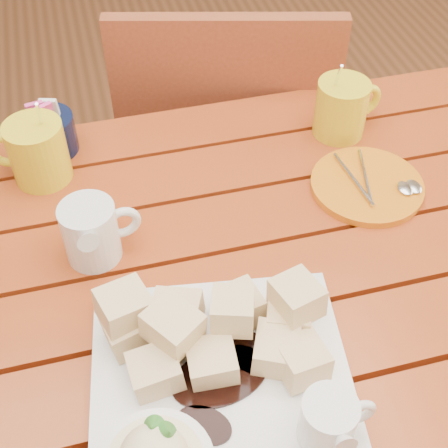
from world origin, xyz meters
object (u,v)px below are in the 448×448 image
object	(u,v)px
dessert_plate	(211,390)
chair_far	(225,155)
orange_saucer	(368,185)
coffee_mug_right	(343,107)
coffee_mug_left	(36,151)
table	(206,336)

from	to	relation	value
dessert_plate	chair_far	distance (m)	0.79
orange_saucer	chair_far	xyz separation A→B (m)	(-0.11, 0.42, -0.26)
orange_saucer	chair_far	world-z (taller)	chair_far
coffee_mug_right	chair_far	xyz separation A→B (m)	(-0.12, 0.28, -0.30)
dessert_plate	coffee_mug_left	size ratio (longest dim) A/B	2.29
dessert_plate	orange_saucer	xyz separation A→B (m)	(0.31, 0.29, -0.03)
table	coffee_mug_right	bearing A→B (deg)	42.09
table	orange_saucer	bearing A→B (deg)	23.71
dessert_plate	chair_far	bearing A→B (deg)	73.99
dessert_plate	coffee_mug_right	xyz separation A→B (m)	(0.33, 0.43, 0.01)
coffee_mug_left	chair_far	world-z (taller)	coffee_mug_left
coffee_mug_left	chair_far	size ratio (longest dim) A/B	0.16
table	dessert_plate	world-z (taller)	dessert_plate
table	dessert_plate	size ratio (longest dim) A/B	3.60
dessert_plate	chair_far	xyz separation A→B (m)	(0.20, 0.71, -0.29)
table	orange_saucer	world-z (taller)	orange_saucer
coffee_mug_right	orange_saucer	distance (m)	0.15
dessert_plate	orange_saucer	size ratio (longest dim) A/B	1.96
orange_saucer	coffee_mug_left	bearing A→B (deg)	162.11
orange_saucer	chair_far	bearing A→B (deg)	104.67
dessert_plate	coffee_mug_right	world-z (taller)	coffee_mug_right
coffee_mug_right	chair_far	size ratio (longest dim) A/B	0.16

